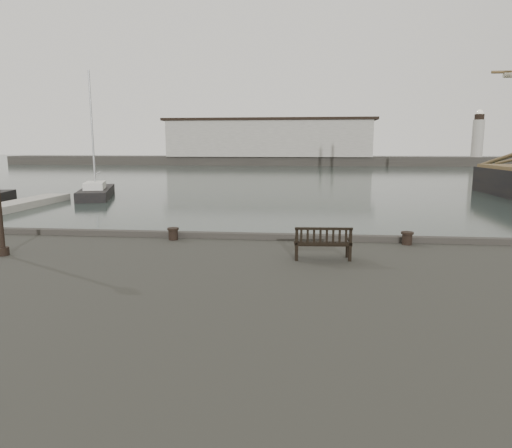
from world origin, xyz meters
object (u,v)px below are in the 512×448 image
Objects in this scene: bollard_left at (173,234)px; bollard_right at (407,238)px; bench at (322,249)px; yacht_d at (97,194)px.

bollard_left is 0.98× the size of bollard_right.
bollard_left is at bearing 152.32° from bench.
yacht_d is (-21.35, 24.47, -1.52)m from bollard_right.
yacht_d reaches higher than bench.
bench is 32.55m from yacht_d.
yacht_d is (-14.19, 24.54, -1.52)m from bollard_left.
bench is 3.94× the size of bollard_left.
bollard_right is 32.51m from yacht_d.
bench is at bearing -23.63° from bollard_left.
bench reaches higher than bollard_left.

